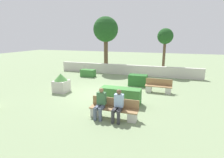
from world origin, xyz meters
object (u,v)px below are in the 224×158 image
(bench_left_side, at_px, (158,88))
(planter_corner_right, at_px, (61,83))
(tree_center_left, at_px, (165,38))
(bench_front, at_px, (114,111))
(person_seated_woman, at_px, (101,102))
(tree_leftmost, at_px, (106,30))
(person_seated_man, at_px, (118,104))

(bench_left_side, xyz_separation_m, planter_corner_right, (-5.91, -1.83, 0.28))
(planter_corner_right, xyz_separation_m, tree_center_left, (5.92, 7.76, 2.78))
(bench_front, bearing_deg, bench_left_side, 69.66)
(person_seated_woman, bearing_deg, bench_front, 14.51)
(bench_left_side, distance_m, tree_leftmost, 9.04)
(tree_leftmost, bearing_deg, person_seated_woman, -70.96)
(bench_front, height_order, planter_corner_right, planter_corner_right)
(tree_center_left, bearing_deg, bench_left_side, -90.11)
(tree_center_left, bearing_deg, planter_corner_right, -127.34)
(bench_left_side, height_order, person_seated_man, person_seated_man)
(bench_left_side, relative_size, planter_corner_right, 1.38)
(planter_corner_right, bearing_deg, person_seated_woman, -34.79)
(bench_front, distance_m, tree_leftmost, 11.62)
(bench_front, xyz_separation_m, bench_left_side, (1.59, 4.29, -0.02))
(person_seated_man, relative_size, person_seated_woman, 1.01)
(person_seated_woman, height_order, tree_leftmost, tree_leftmost)
(person_seated_woman, bearing_deg, person_seated_man, 0.17)
(person_seated_man, height_order, tree_leftmost, tree_leftmost)
(person_seated_woman, distance_m, planter_corner_right, 4.58)
(tree_center_left, bearing_deg, person_seated_man, -97.53)
(bench_front, height_order, bench_left_side, same)
(bench_left_side, relative_size, tree_center_left, 0.39)
(bench_left_side, height_order, tree_center_left, tree_center_left)
(person_seated_man, xyz_separation_m, tree_center_left, (1.37, 10.36, 2.63))
(bench_left_side, height_order, person_seated_woman, person_seated_woman)
(tree_leftmost, height_order, tree_center_left, tree_leftmost)
(bench_front, relative_size, tree_leftmost, 0.39)
(person_seated_man, relative_size, tree_center_left, 0.32)
(bench_front, bearing_deg, planter_corner_right, 150.26)
(bench_front, xyz_separation_m, planter_corner_right, (-4.31, 2.47, 0.26))
(person_seated_woman, bearing_deg, tree_center_left, 78.23)
(planter_corner_right, bearing_deg, tree_leftmost, 88.60)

